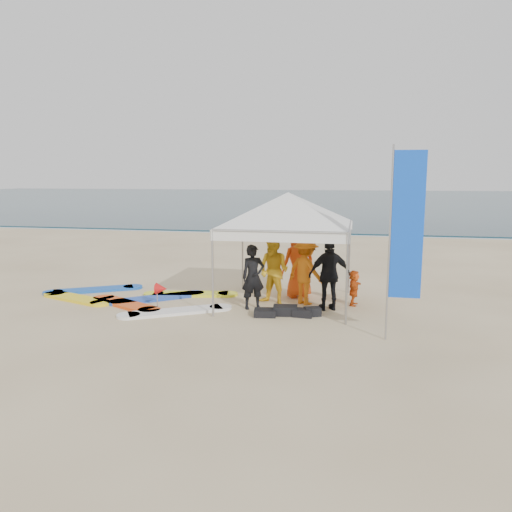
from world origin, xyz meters
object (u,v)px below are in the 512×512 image
object	(u,v)px
person_seated	(354,288)
marker_pennant	(161,289)
person_black_a	(253,277)
feather_flag	(406,228)
person_yellow	(274,271)
person_orange_b	(299,263)
surfboard_spread	(137,299)
person_orange_a	(306,271)
canopy_tent	(288,193)
person_black_b	(330,274)

from	to	relation	value
person_seated	marker_pennant	distance (m)	4.77
person_black_a	feather_flag	xyz separation A→B (m)	(3.35, -1.76, 1.45)
person_yellow	person_seated	bearing A→B (deg)	29.78
person_orange_b	surfboard_spread	xyz separation A→B (m)	(-4.09, -1.22, -0.90)
person_orange_a	marker_pennant	distance (m)	3.60
canopy_tent	person_orange_a	bearing A→B (deg)	7.92
person_yellow	marker_pennant	bearing A→B (deg)	-136.69
person_black_b	feather_flag	size ratio (longest dim) A/B	0.46
person_yellow	marker_pennant	distance (m)	2.82
feather_flag	person_black_b	bearing A→B (deg)	127.14
marker_pennant	person_orange_b	bearing A→B (deg)	30.76
person_orange_b	person_seated	world-z (taller)	person_orange_b
person_black_b	person_yellow	bearing A→B (deg)	-33.54
marker_pennant	person_seated	bearing A→B (deg)	15.49
person_black_a	canopy_tent	xyz separation A→B (m)	(0.75, 0.64, 2.02)
marker_pennant	surfboard_spread	bearing A→B (deg)	145.95
person_yellow	person_seated	distance (m)	2.06
person_black_a	person_orange_a	distance (m)	1.40
person_yellow	canopy_tent	bearing A→B (deg)	36.28
person_black_a	person_orange_a	bearing A→B (deg)	0.64
person_orange_a	marker_pennant	size ratio (longest dim) A/B	2.66
person_black_b	canopy_tent	world-z (taller)	canopy_tent
person_black_a	feather_flag	size ratio (longest dim) A/B	0.41
person_orange_a	person_black_b	xyz separation A→B (m)	(0.62, -0.46, 0.03)
person_black_a	person_seated	bearing A→B (deg)	-10.82
person_orange_a	canopy_tent	xyz separation A→B (m)	(-0.46, -0.06, 1.96)
person_orange_b	person_orange_a	bearing A→B (deg)	80.05
person_orange_a	person_orange_b	bearing A→B (deg)	-34.59
canopy_tent	surfboard_spread	distance (m)	4.80
person_black_b	marker_pennant	bearing A→B (deg)	-11.26
canopy_tent	surfboard_spread	xyz separation A→B (m)	(-3.89, -0.45, -2.77)
person_black_b	marker_pennant	size ratio (longest dim) A/B	2.75
feather_flag	surfboard_spread	size ratio (longest dim) A/B	0.73
person_yellow	marker_pennant	xyz separation A→B (m)	(-2.60, -1.01, -0.36)
canopy_tent	person_seated	bearing A→B (deg)	6.30
person_seated	feather_flag	world-z (taller)	feather_flag
person_yellow	person_black_a	bearing A→B (deg)	-104.34
feather_flag	person_seated	bearing A→B (deg)	109.90
person_yellow	person_black_b	size ratio (longest dim) A/B	0.98
person_yellow	person_orange_b	bearing A→B (deg)	80.45
person_orange_b	person_seated	size ratio (longest dim) A/B	2.10
person_orange_a	person_seated	bearing A→B (deg)	-139.22
surfboard_spread	person_black_a	bearing A→B (deg)	-3.57
person_black_b	person_orange_b	world-z (taller)	person_orange_b
canopy_tent	marker_pennant	xyz separation A→B (m)	(-2.94, -1.09, -2.31)
person_black_b	surfboard_spread	xyz separation A→B (m)	(-4.97, -0.05, -0.84)
person_black_b	person_seated	xyz separation A→B (m)	(0.59, 0.58, -0.43)
person_yellow	person_black_b	xyz separation A→B (m)	(1.41, -0.31, 0.02)
person_yellow	person_orange_b	world-z (taller)	person_orange_b
person_orange_a	surfboard_spread	bearing A→B (deg)	41.78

